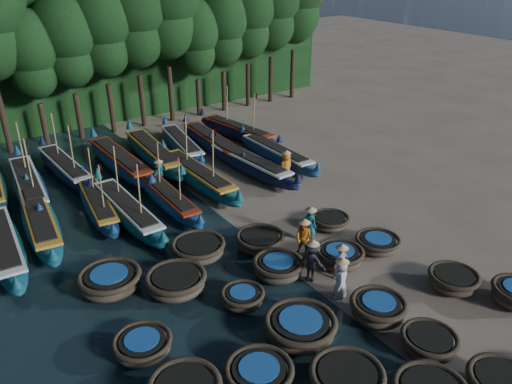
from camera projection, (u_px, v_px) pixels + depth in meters
ground at (282, 264)px, 20.85m from camera, size 120.00×120.00×0.00m
foliage_wall at (87, 53)px, 36.00m from camera, size 40.00×3.00×10.00m
coracle_3 at (500, 384)px, 14.53m from camera, size 2.09×2.09×0.80m
coracle_6 at (347, 379)px, 14.72m from camera, size 2.77×2.77×0.77m
coracle_8 at (429, 342)px, 16.19m from camera, size 2.24×2.24×0.67m
coracle_11 at (259, 375)px, 14.92m from camera, size 2.13×2.13×0.71m
coracle_12 at (300, 327)px, 16.67m from camera, size 2.49×2.49×0.84m
coracle_13 at (378, 309)px, 17.54m from camera, size 2.05×2.05×0.82m
coracle_14 at (453, 280)px, 19.17m from camera, size 1.97×1.97×0.71m
coracle_15 at (143, 345)px, 16.09m from camera, size 2.01×2.01×0.64m
coracle_16 at (243, 297)px, 18.27m from camera, size 1.90×1.90×0.64m
coracle_17 at (278, 267)px, 19.83m from camera, size 2.42×2.42×0.79m
coracle_18 at (340, 256)px, 20.57m from camera, size 2.05×2.05×0.76m
coracle_19 at (378, 243)px, 21.61m from camera, size 2.34×2.34×0.64m
coracle_20 at (110, 281)px, 18.98m from camera, size 2.69×2.69×0.84m
coracle_21 at (176, 282)px, 18.94m from camera, size 2.71×2.71×0.82m
coracle_22 at (198, 249)px, 21.08m from camera, size 2.45×2.45×0.76m
coracle_23 at (260, 240)px, 21.74m from camera, size 2.50×2.50×0.71m
coracle_24 at (330, 221)px, 23.33m from camera, size 2.20×2.20×0.63m
long_boat_1 at (5, 246)px, 21.11m from camera, size 1.80×7.99×1.41m
long_boat_2 at (40, 221)px, 22.91m from camera, size 2.22×8.41×1.49m
long_boat_3 at (98, 204)px, 24.58m from camera, size 2.12×7.30×3.12m
long_boat_4 at (128, 211)px, 23.86m from camera, size 1.60×8.22×3.49m
long_boat_5 at (168, 198)px, 25.17m from camera, size 1.42×7.43×3.16m
long_boat_6 at (197, 176)px, 27.37m from camera, size 1.70×8.68×3.69m
long_boat_7 at (250, 164)px, 28.89m from camera, size 2.14×8.40×1.48m
long_boat_8 at (277, 154)px, 30.43m from camera, size 1.41×7.98×1.40m
long_boat_11 at (29, 185)px, 26.32m from camera, size 2.20×8.72×3.71m
long_boat_12 at (65, 168)px, 28.45m from camera, size 1.92×8.21×3.49m
long_boat_13 at (120, 162)px, 29.15m from camera, size 1.85×9.05×1.59m
long_boat_14 at (154, 153)px, 30.32m from camera, size 2.07×9.11×1.61m
long_boat_15 at (182, 145)px, 31.89m from camera, size 2.52×7.75×1.38m
long_boat_16 at (212, 142)px, 32.11m from camera, size 1.93×8.47×1.49m
long_boat_17 at (238, 131)px, 34.08m from camera, size 2.73×8.09×3.48m
fisherman_0 at (341, 277)px, 18.50m from camera, size 0.92×0.95×1.85m
fisherman_1 at (310, 224)px, 21.97m from camera, size 0.56×0.71×1.89m
fisherman_2 at (304, 237)px, 21.03m from camera, size 0.93×1.01×1.88m
fisherman_3 at (312, 261)px, 19.45m from camera, size 1.11×1.30×1.94m
fisherman_4 at (341, 261)px, 19.56m from camera, size 0.94×0.57×1.70m
fisherman_5 at (159, 174)px, 27.06m from camera, size 1.50×1.19×1.79m
fisherman_6 at (286, 166)px, 27.70m from camera, size 0.96×0.71×1.99m
tree_5 at (30, 54)px, 30.69m from camera, size 3.68×3.68×8.68m
tree_6 at (66, 39)px, 31.56m from camera, size 4.09×4.09×9.65m
tree_7 at (100, 25)px, 32.43m from camera, size 4.51×4.51×10.63m
tree_8 at (133, 12)px, 33.30m from camera, size 4.92×4.92×11.60m
tree_10 at (195, 37)px, 36.53m from camera, size 3.68×3.68×8.68m
tree_11 at (222, 24)px, 37.40m from camera, size 4.09×4.09×9.65m
tree_12 at (247, 13)px, 38.27m from camera, size 4.51×4.51×10.63m
tree_13 at (272, 2)px, 39.14m from camera, size 4.92×4.92×11.60m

